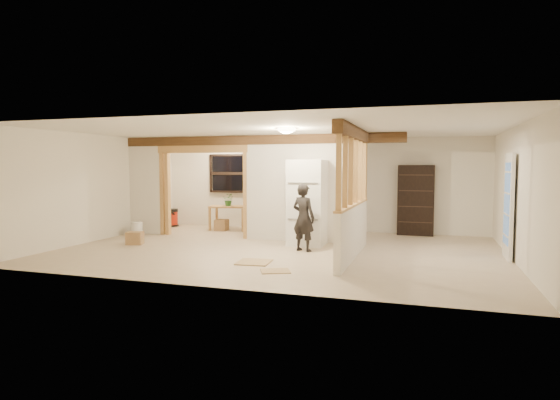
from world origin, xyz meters
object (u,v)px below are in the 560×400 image
(work_table, at_px, (229,218))
(bookshelf, at_px, (416,200))
(refrigerator, at_px, (307,203))
(woman, at_px, (303,218))
(shop_vac, at_px, (172,217))

(work_table, relative_size, bookshelf, 0.60)
(refrigerator, distance_m, woman, 0.83)
(shop_vac, xyz_separation_m, bookshelf, (6.86, 0.33, 0.63))
(work_table, distance_m, bookshelf, 4.97)
(woman, bearing_deg, refrigerator, -62.16)
(bookshelf, bearing_deg, work_table, -173.35)
(woman, relative_size, work_table, 1.31)
(refrigerator, height_order, shop_vac, refrigerator)
(woman, bearing_deg, bookshelf, -106.03)
(refrigerator, bearing_deg, bookshelf, 45.13)
(woman, height_order, bookshelf, bookshelf)
(refrigerator, distance_m, work_table, 3.20)
(refrigerator, relative_size, woman, 1.36)
(refrigerator, bearing_deg, woman, -81.16)
(shop_vac, bearing_deg, bookshelf, 2.71)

